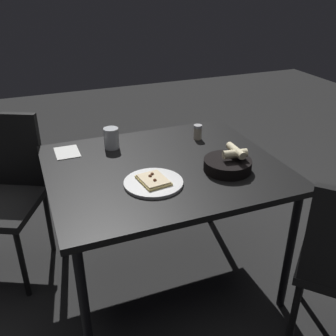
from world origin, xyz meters
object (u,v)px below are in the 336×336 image
(bread_basket, at_px, (228,164))
(pepper_shaker, at_px, (198,133))
(dining_table, at_px, (164,176))
(beer_glass, at_px, (112,139))
(pizza_plate, at_px, (153,182))
(chair_far, at_px, (0,185))

(bread_basket, xyz_separation_m, pepper_shaker, (-0.40, 0.03, 0.00))
(bread_basket, bearing_deg, dining_table, -120.84)
(beer_glass, distance_m, pepper_shaker, 0.48)
(dining_table, height_order, bread_basket, bread_basket)
(pizza_plate, bearing_deg, bread_basket, 89.56)
(pepper_shaker, xyz_separation_m, chair_far, (-0.24, -1.07, -0.24))
(pizza_plate, xyz_separation_m, pepper_shaker, (-0.39, 0.40, 0.03))
(pepper_shaker, bearing_deg, dining_table, -50.89)
(pizza_plate, relative_size, bread_basket, 1.17)
(pepper_shaker, bearing_deg, bread_basket, -4.18)
(dining_table, bearing_deg, pizza_plate, -34.87)
(bread_basket, height_order, beer_glass, bread_basket)
(pizza_plate, bearing_deg, pepper_shaker, 134.43)
(pizza_plate, relative_size, pepper_shaker, 3.22)
(bread_basket, bearing_deg, pizza_plate, -90.44)
(pizza_plate, bearing_deg, beer_glass, -170.62)
(chair_far, bearing_deg, dining_table, 58.43)
(dining_table, height_order, pepper_shaker, pepper_shaker)
(dining_table, distance_m, chair_far, 0.92)
(beer_glass, height_order, chair_far, chair_far)
(pizza_plate, height_order, chair_far, chair_far)
(beer_glass, distance_m, chair_far, 0.67)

